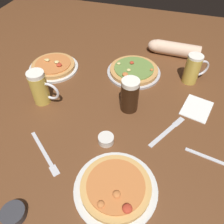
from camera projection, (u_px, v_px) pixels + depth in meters
name	position (u px, v px, depth m)	size (l,w,h in m)	color
ground_plane	(112.00, 117.00, 0.99)	(2.40, 2.40, 0.03)	brown
pizza_plate_near	(116.00, 188.00, 0.73)	(0.28, 0.28, 0.05)	silver
pizza_plate_far	(134.00, 71.00, 1.18)	(0.28, 0.28, 0.05)	#B2B2B7
pizza_plate_side	(54.00, 66.00, 1.21)	(0.26, 0.26, 0.05)	silver
beer_mug_dark	(40.00, 88.00, 0.99)	(0.14, 0.08, 0.16)	gold
beer_mug_amber	(129.00, 95.00, 0.96)	(0.10, 0.12, 0.16)	black
beer_mug_pale	(193.00, 69.00, 1.10)	(0.12, 0.09, 0.15)	gold
ramekin_sauce	(14.00, 214.00, 0.68)	(0.08, 0.08, 0.03)	#333338
ramekin_butter	(106.00, 139.00, 0.87)	(0.06, 0.06, 0.03)	silver
napkin_folded	(197.00, 108.00, 1.01)	(0.12, 0.15, 0.01)	white
fork_left	(45.00, 153.00, 0.84)	(0.19, 0.16, 0.01)	silver
knife_right	(167.00, 131.00, 0.92)	(0.13, 0.20, 0.01)	silver
fork_spare	(215.00, 160.00, 0.82)	(0.21, 0.06, 0.01)	silver
diner_arm	(172.00, 49.00, 1.29)	(0.30, 0.09, 0.08)	beige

